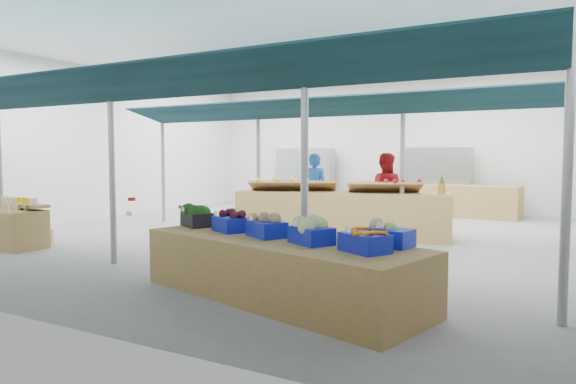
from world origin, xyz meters
name	(u,v)px	position (x,y,z in m)	size (l,w,h in m)	color
floor	(285,235)	(0.00, 0.00, 0.00)	(13.00, 13.00, 0.00)	slate
hall	(313,120)	(0.00, 1.44, 2.65)	(13.00, 13.00, 13.00)	silver
pole_grid	(275,153)	(0.75, -1.75, 1.81)	(10.00, 4.60, 3.00)	gray
awnings	(274,100)	(0.75, -1.75, 2.78)	(9.50, 7.08, 0.30)	black
back_shelving_left	(305,178)	(-2.50, 6.00, 1.00)	(2.00, 0.50, 2.00)	#B23F33
back_shelving_right	(436,181)	(2.00, 6.00, 1.00)	(2.00, 0.50, 2.00)	#B23F33
bottle_shelf	(11,226)	(-3.99, -3.82, 0.41)	(1.71, 1.17, 1.01)	olive
veg_counter	(279,269)	(2.40, -4.51, 0.37)	(3.83, 1.28, 0.74)	olive
fruit_counter	(342,214)	(1.20, 0.42, 0.49)	(4.59, 1.09, 0.98)	olive
far_counter	(429,199)	(1.86, 5.70, 0.46)	(5.13, 1.03, 0.92)	olive
crate_stack	(296,288)	(2.90, -4.99, 0.30)	(0.50, 0.35, 0.60)	#0F1BA9
vendor_left	(314,190)	(0.00, 1.52, 0.92)	(0.67, 0.44, 1.84)	#184DA1
vendor_right	(385,193)	(1.80, 1.52, 0.92)	(0.89, 0.70, 1.84)	maroon
crate_broccoli	(198,215)	(0.81, -4.08, 0.90)	(0.61, 0.55, 0.35)	black
crate_beets	(231,222)	(1.53, -4.27, 0.88)	(0.61, 0.55, 0.29)	#0F1BA9
crate_celeriac	(267,226)	(2.20, -4.45, 0.89)	(0.61, 0.55, 0.31)	#0F1BA9
crate_cabbage	(311,230)	(2.91, -4.64, 0.90)	(0.61, 0.55, 0.35)	#0F1BA9
crate_carrots	(365,242)	(3.63, -4.83, 0.86)	(0.61, 0.55, 0.29)	#0F1BA9
sparrow	(183,209)	(0.61, -4.17, 0.99)	(0.12, 0.09, 0.11)	brown
pole_ribbon	(131,200)	(-0.38, -4.19, 1.08)	(0.12, 0.12, 0.28)	red
apple_heap_yellow	(293,184)	(0.15, 0.09, 1.15)	(2.02, 1.40, 0.27)	#997247
apple_heap_red	(385,185)	(2.13, 0.50, 1.15)	(1.65, 1.24, 0.27)	#997247
pineapple	(442,185)	(3.26, 0.74, 1.17)	(0.14, 0.14, 0.39)	#8C6019
crate_extra	(389,233)	(3.76, -4.37, 0.89)	(0.55, 0.44, 0.32)	#0F1BA9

